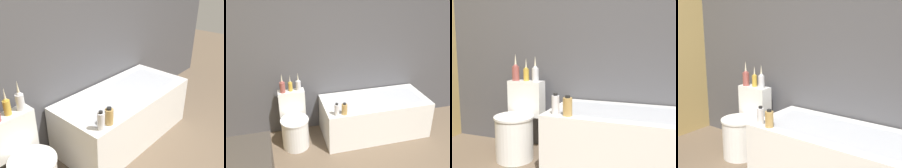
# 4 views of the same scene
# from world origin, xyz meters

# --- Properties ---
(wall_back_tiled) EXTENTS (6.40, 0.06, 2.60)m
(wall_back_tiled) POSITION_xyz_m (0.00, 2.30, 1.30)
(wall_back_tiled) COLOR #4C4C51
(wall_back_tiled) RESTS_ON ground_plane
(bathtub) EXTENTS (1.54, 0.72, 0.56)m
(bathtub) POSITION_xyz_m (0.75, 1.90, 0.28)
(bathtub) COLOR white
(bathtub) RESTS_ON ground
(toilet) EXTENTS (0.39, 0.53, 0.75)m
(toilet) POSITION_xyz_m (-0.43, 1.91, 0.31)
(toilet) COLOR white
(toilet) RESTS_ON ground
(vase_gold) EXTENTS (0.07, 0.07, 0.28)m
(vase_gold) POSITION_xyz_m (-0.54, 2.09, 0.84)
(vase_gold) COLOR #994C47
(vase_gold) RESTS_ON toilet
(vase_silver) EXTENTS (0.06, 0.06, 0.24)m
(vase_silver) POSITION_xyz_m (-0.43, 2.11, 0.83)
(vase_silver) COLOR gold
(vase_silver) RESTS_ON toilet
(vase_bronze) EXTENTS (0.07, 0.07, 0.26)m
(vase_bronze) POSITION_xyz_m (-0.32, 2.10, 0.84)
(vase_bronze) COLOR silver
(vase_bronze) RESTS_ON toilet
(shampoo_bottle_tall) EXTENTS (0.06, 0.06, 0.18)m
(shampoo_bottle_tall) POSITION_xyz_m (0.10, 1.61, 0.64)
(shampoo_bottle_tall) COLOR silver
(shampoo_bottle_tall) RESTS_ON bathtub
(shampoo_bottle_short) EXTENTS (0.08, 0.08, 0.17)m
(shampoo_bottle_short) POSITION_xyz_m (0.21, 1.61, 0.64)
(shampoo_bottle_short) COLOR tan
(shampoo_bottle_short) RESTS_ON bathtub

